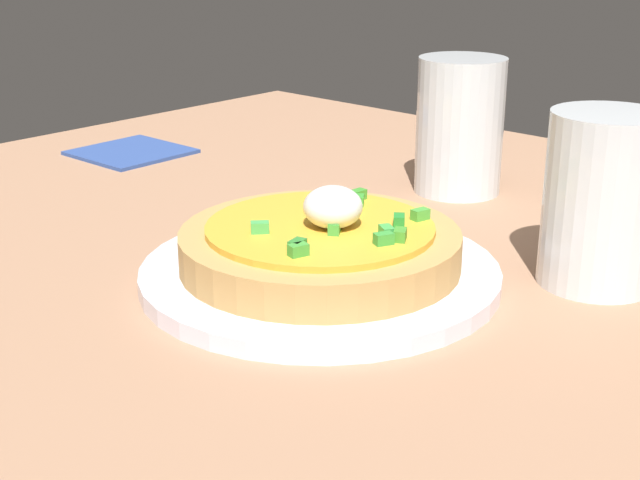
# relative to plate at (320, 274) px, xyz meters

# --- Properties ---
(dining_table) EXTENTS (1.12, 0.84, 0.03)m
(dining_table) POSITION_rel_plate_xyz_m (-0.01, 0.10, -0.02)
(dining_table) COLOR #A6795C
(dining_table) RESTS_ON ground
(plate) EXTENTS (0.26, 0.26, 0.01)m
(plate) POSITION_rel_plate_xyz_m (0.00, 0.00, 0.00)
(plate) COLOR white
(plate) RESTS_ON dining_table
(pizza) EXTENTS (0.21, 0.21, 0.06)m
(pizza) POSITION_rel_plate_xyz_m (0.00, 0.00, 0.02)
(pizza) COLOR tan
(pizza) RESTS_ON plate
(cup_near) EXTENTS (0.08, 0.08, 0.13)m
(cup_near) POSITION_rel_plate_xyz_m (-0.06, 0.26, 0.05)
(cup_near) COLOR silver
(cup_near) RESTS_ON dining_table
(cup_far) EXTENTS (0.08, 0.08, 0.13)m
(cup_far) POSITION_rel_plate_xyz_m (0.15, 0.14, 0.05)
(cup_far) COLOR silver
(cup_far) RESTS_ON dining_table
(napkin) EXTENTS (0.11, 0.11, 0.00)m
(napkin) POSITION_rel_plate_xyz_m (-0.41, 0.13, -0.00)
(napkin) COLOR #2F4A91
(napkin) RESTS_ON dining_table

